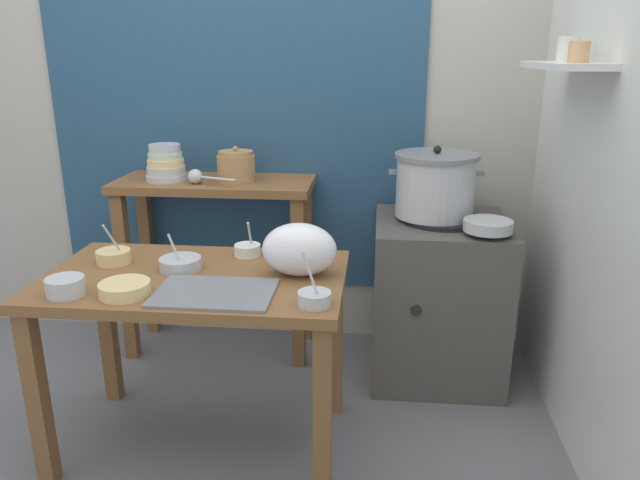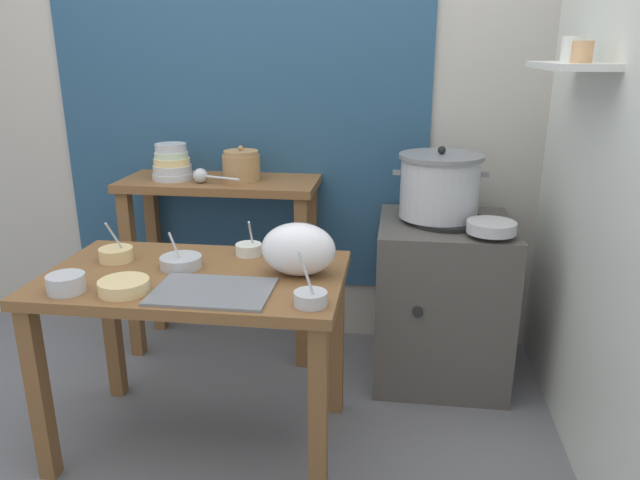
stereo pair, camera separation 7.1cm
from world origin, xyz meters
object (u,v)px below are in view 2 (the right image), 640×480
Objects in this scene: stove_block at (441,299)px; wide_pan at (491,227)px; ladle at (202,176)px; prep_bowl_1 at (249,249)px; clay_pot at (241,166)px; prep_bowl_0 at (181,261)px; steamer_pot at (440,186)px; bowl_stack_enamel at (172,163)px; prep_table at (196,301)px; prep_bowl_4 at (310,297)px; plastic_bag at (298,249)px; serving_tray at (212,291)px; prep_bowl_2 at (124,286)px; prep_bowl_3 at (116,254)px; prep_bowl_5 at (66,283)px; back_shelf_table at (222,223)px.

stove_block is 0.49m from wide_pan.
ladle is 1.63× the size of prep_bowl_1.
clay_pot is 0.64m from prep_bowl_1.
prep_bowl_0 is at bearing -93.42° from clay_pot.
steamer_pot is 1.28m from bowl_stack_enamel.
prep_table is 0.54m from prep_bowl_4.
prep_bowl_1 is (-0.97, -0.24, -0.06)m from wide_pan.
prep_bowl_4 is (0.32, -0.46, 0.00)m from prep_bowl_1.
plastic_bag is 1.33× the size of wide_pan.
prep_bowl_2 reaches higher than serving_tray.
prep_bowl_4 is at bearing -55.07° from prep_bowl_1.
prep_bowl_1 is at bearing 15.47° from prep_bowl_3.
serving_tray is at bearing -93.77° from prep_bowl_1.
prep_bowl_3 is at bearing 175.74° from plastic_bag.
wide_pan is at bearing -46.90° from steamer_pot.
prep_bowl_1 is at bearing -148.97° from steamer_pot.
bowl_stack_enamel is 1.03m from prep_bowl_2.
wide_pan is at bearing 30.32° from plastic_bag.
prep_bowl_5 is (-0.20, -0.02, 0.01)m from prep_bowl_2.
bowl_stack_enamel is (-1.32, 0.11, 0.59)m from stove_block.
ladle is 0.97m from prep_bowl_5.
clay_pot is 0.34m from bowl_stack_enamel.
back_shelf_table reaches higher than prep_bowl_2.
ladle is at bearing 100.65° from prep_bowl_0.
clay_pot is 1.20× the size of prep_bowl_1.
prep_bowl_3 is (-0.47, 0.26, 0.02)m from serving_tray.
prep_table is at bearing 50.12° from prep_bowl_2.
bowl_stack_enamel reaches higher than back_shelf_table.
ladle reaches higher than prep_bowl_0.
prep_bowl_4 is 1.42× the size of prep_bowl_5.
prep_bowl_4 is at bearing -27.45° from prep_bowl_0.
steamer_pot reaches higher than prep_bowl_0.
back_shelf_table is 0.38m from bowl_stack_enamel.
prep_bowl_3 is at bearing -103.96° from ladle.
ladle is at bearing -21.62° from bowl_stack_enamel.
clay_pot is 1.16m from prep_bowl_4.
prep_bowl_2 is (-1.30, -0.68, -0.06)m from wide_pan.
clay_pot is (-0.94, 0.11, 0.05)m from steamer_pot.
prep_table is 0.24m from serving_tray.
prep_bowl_5 is at bearing -137.24° from prep_bowl_0.
stove_block is at bearing 129.69° from wide_pan.
prep_bowl_1 is (-0.23, 0.19, -0.07)m from plastic_bag.
prep_bowl_3 is (-1.26, -0.60, -0.18)m from steamer_pot.
serving_tray is at bearing -141.57° from plastic_bag.
bowl_stack_enamel is at bearing 158.38° from ladle.
plastic_bag is 1.74× the size of prep_bowl_0.
plastic_bag is at bearing -49.38° from ladle.
prep_bowl_2 is at bearing -140.54° from steamer_pot.
ladle is at bearing 179.03° from steamer_pot.
clay_pot reaches higher than back_shelf_table.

